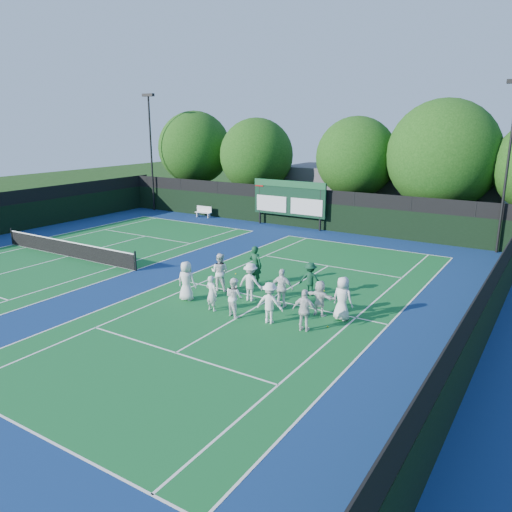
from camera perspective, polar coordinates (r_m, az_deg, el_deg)
The scene contains 32 objects.
ground at distance 21.86m, azimuth 0.23°, elevation -5.76°, with size 120.00×120.00×0.00m, color #14340E.
court_apron at distance 26.07m, azimuth -9.84°, elevation -2.49°, with size 34.00×32.00×0.01m, color navy.
near_court at distance 22.66m, azimuth 1.58°, elevation -4.97°, with size 11.05×23.85×0.01m.
left_court at distance 31.83m, azimuth -20.63°, elevation -0.03°, with size 11.05×23.85×0.01m.
back_fence at distance 37.88m, azimuth 5.42°, elevation 5.26°, with size 34.00×0.08×3.00m.
divider_fence_right at distance 19.50m, azimuth 25.10°, elevation -5.64°, with size 0.08×32.00×3.00m.
scoreboard at distance 37.85m, azimuth 3.79°, elevation 6.57°, with size 6.00×0.21×3.55m.
clubhouse at distance 43.65m, azimuth 15.01°, elevation 6.98°, with size 18.00×6.00×4.00m, color #515156.
light_pole_left at distance 45.89m, azimuth -11.97°, elevation 12.93°, with size 1.20×0.30×10.12m.
light_pole_right at distance 33.22m, azimuth 27.02°, elevation 10.94°, with size 1.20×0.30×10.12m.
tennis_net at distance 31.71m, azimuth -20.71°, elevation 0.81°, with size 11.30×0.10×1.10m.
bench at distance 42.31m, azimuth -5.99°, elevation 5.10°, with size 1.48×0.46×0.93m.
tree_a at distance 47.51m, azimuth -6.81°, elevation 11.95°, with size 6.68×6.68×8.77m.
tree_b at distance 43.62m, azimuth 0.26°, elevation 11.22°, with size 6.29×6.29×8.14m.
tree_c at distance 39.58m, azimuth 11.62°, elevation 10.76°, with size 6.14×6.14×8.23m.
tree_d at distance 37.76m, azimuth 20.84°, elevation 10.39°, with size 7.74×7.74×9.39m.
tennis_ball_0 at distance 24.72m, azimuth -5.37°, elevation -3.24°, with size 0.07×0.07×0.07m, color yellow.
tennis_ball_2 at distance 19.89m, azimuth 8.19°, elevation -8.00°, with size 0.07×0.07×0.07m, color yellow.
tennis_ball_3 at distance 26.31m, azimuth -2.33°, elevation -2.05°, with size 0.07×0.07×0.07m, color yellow.
tennis_ball_4 at distance 23.89m, azimuth 7.80°, elevation -3.97°, with size 0.07×0.07×0.07m, color yellow.
player_front_0 at distance 22.53m, azimuth -7.96°, elevation -2.84°, with size 0.88×0.57×1.80m, color silver.
player_front_1 at distance 21.20m, azimuth -5.09°, elevation -4.26°, with size 0.57×0.37×1.56m, color silver.
player_front_2 at distance 20.57m, azimuth -2.51°, elevation -4.70°, with size 0.80×0.62×1.64m, color white.
player_front_3 at distance 19.85m, azimuth 1.59°, elevation -5.38°, with size 1.09×0.63×1.69m, color white.
player_front_4 at distance 19.18m, azimuth 5.59°, elevation -6.21°, with size 0.98×0.41×1.67m, color silver.
player_back_0 at distance 23.66m, azimuth -4.16°, elevation -1.83°, with size 0.89×0.69×1.82m, color white.
player_back_1 at distance 22.26m, azimuth -0.63°, elevation -2.99°, with size 1.13×0.65×1.74m, color silver.
player_back_2 at distance 21.54m, azimuth 3.00°, elevation -3.68°, with size 1.00×0.42×1.71m, color white.
player_back_3 at distance 20.78m, azimuth 7.31°, elevation -4.80°, with size 1.40×0.45×1.51m, color silver.
player_back_4 at distance 20.44m, azimuth 9.86°, elevation -4.80°, with size 0.88×0.58×1.81m, color silver.
coach_left at distance 24.47m, azimuth -0.08°, elevation -1.06°, with size 0.71×0.47×1.95m, color #103C22.
coach_right at distance 23.07m, azimuth 6.22°, elevation -2.65°, with size 1.02×0.59×1.58m, color #103B23.
Camera 1 is at (10.84, -17.31, 7.79)m, focal length 35.00 mm.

